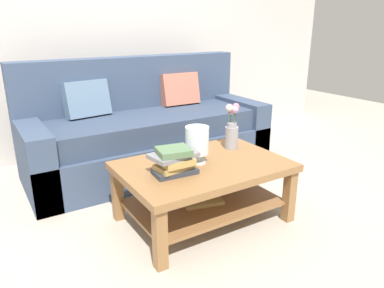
# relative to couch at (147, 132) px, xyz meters

# --- Properties ---
(ground_plane) EXTENTS (10.00, 10.00, 0.00)m
(ground_plane) POSITION_rel_couch_xyz_m (-0.11, -0.85, -0.36)
(ground_plane) COLOR #ADA393
(back_wall) EXTENTS (6.40, 0.12, 2.70)m
(back_wall) POSITION_rel_couch_xyz_m (-0.11, 0.80, 0.99)
(back_wall) COLOR #BCB7B2
(back_wall) RESTS_ON ground
(couch) EXTENTS (2.28, 0.90, 1.06)m
(couch) POSITION_rel_couch_xyz_m (0.00, 0.00, 0.00)
(couch) COLOR #384760
(couch) RESTS_ON ground
(coffee_table) EXTENTS (1.15, 0.78, 0.44)m
(coffee_table) POSITION_rel_couch_xyz_m (-0.10, -1.14, -0.04)
(coffee_table) COLOR olive
(coffee_table) RESTS_ON ground
(book_stack_main) EXTENTS (0.31, 0.24, 0.18)m
(book_stack_main) POSITION_rel_couch_xyz_m (-0.35, -1.19, 0.16)
(book_stack_main) COLOR #2D333D
(book_stack_main) RESTS_ON coffee_table
(glass_hurricane_vase) EXTENTS (0.16, 0.16, 0.26)m
(glass_hurricane_vase) POSITION_rel_couch_xyz_m (-0.13, -1.10, 0.23)
(glass_hurricane_vase) COLOR silver
(glass_hurricane_vase) RESTS_ON coffee_table
(flower_pitcher) EXTENTS (0.12, 0.11, 0.35)m
(flower_pitcher) POSITION_rel_couch_xyz_m (0.27, -0.98, 0.22)
(flower_pitcher) COLOR gray
(flower_pitcher) RESTS_ON coffee_table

